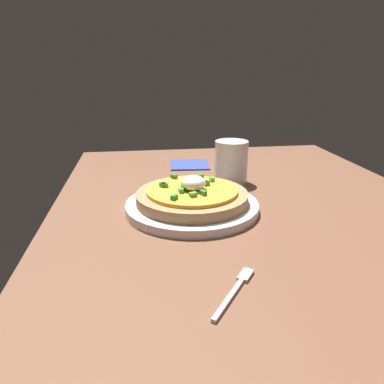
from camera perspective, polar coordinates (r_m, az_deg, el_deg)
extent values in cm
cube|color=brown|center=(69.25, 9.35, -3.72)|extent=(104.32, 74.69, 2.27)
cylinder|color=silver|center=(67.70, 0.00, -2.23)|extent=(24.57, 24.57, 1.60)
cylinder|color=#AB8253|center=(67.06, 0.00, -0.82)|extent=(20.53, 20.53, 1.97)
cylinder|color=#F7A834|center=(66.62, 0.00, 0.24)|extent=(16.69, 16.69, 0.64)
ellipsoid|color=white|center=(65.72, 0.18, 1.46)|extent=(4.59, 4.59, 2.62)
cube|color=#32873C|center=(69.48, -0.88, 1.68)|extent=(1.47, 1.17, 0.80)
cube|color=#2A8B2B|center=(61.33, -2.80, -0.82)|extent=(1.51, 1.39, 0.80)
cube|color=green|center=(70.84, 3.14, 2.01)|extent=(1.32, 0.87, 0.80)
cube|color=green|center=(64.96, -1.78, 0.38)|extent=(1.37, 0.96, 0.80)
cube|color=#377B31|center=(72.59, -2.82, 2.45)|extent=(1.50, 1.43, 0.80)
cube|color=green|center=(68.29, 2.21, 1.35)|extent=(0.92, 1.35, 0.80)
cube|color=#247F33|center=(65.93, -1.16, 0.68)|extent=(1.21, 1.48, 0.80)
cube|color=#338437|center=(63.36, 1.76, -0.12)|extent=(1.51, 1.31, 0.80)
cube|color=green|center=(67.24, 1.22, 1.06)|extent=(1.47, 1.17, 0.80)
cube|color=green|center=(67.49, -4.32, 1.08)|extent=(1.21, 1.48, 0.80)
cube|color=#32812E|center=(72.53, 1.33, 2.46)|extent=(1.47, 1.47, 0.80)
cube|color=green|center=(68.43, 2.24, 1.39)|extent=(1.37, 1.51, 0.80)
cube|color=#367F38|center=(67.72, -4.54, 1.14)|extent=(1.49, 1.45, 0.80)
cube|color=#54B444|center=(62.48, 0.17, -0.40)|extent=(1.22, 1.49, 0.80)
cylinder|color=silver|center=(82.73, 5.84, 4.66)|extent=(7.41, 7.41, 9.60)
cylinder|color=#420F09|center=(83.18, 5.80, 3.54)|extent=(6.52, 6.52, 5.41)
cube|color=#B7B7BC|center=(43.94, 5.75, -16.35)|extent=(7.36, 5.52, 0.50)
cube|color=#B7B7BC|center=(48.42, 8.36, -12.73)|extent=(3.09, 2.77, 0.50)
cube|color=#324591|center=(97.63, -0.39, 4.29)|extent=(10.83, 10.83, 0.40)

